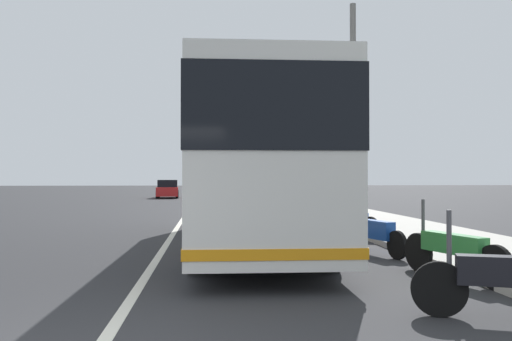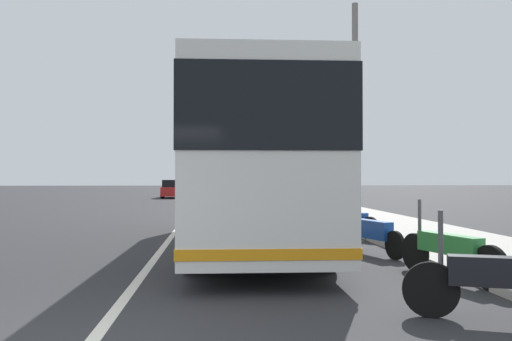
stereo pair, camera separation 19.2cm
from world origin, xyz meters
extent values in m
cube|color=#B2ADA3|center=(10.00, -7.04, 0.07)|extent=(110.00, 3.60, 0.14)
cube|color=silver|center=(10.00, 0.00, 0.00)|extent=(110.00, 0.16, 0.01)
cube|color=silver|center=(8.45, -2.10, 1.97)|extent=(11.60, 2.80, 3.24)
cube|color=black|center=(8.45, -2.10, 2.68)|extent=(11.64, 2.84, 1.26)
cube|color=orange|center=(8.45, -2.10, 0.60)|extent=(11.63, 2.83, 0.16)
cylinder|color=black|center=(12.17, -0.97, 0.50)|extent=(1.01, 0.32, 1.00)
cylinder|color=black|center=(12.13, -3.36, 0.50)|extent=(1.01, 0.32, 1.00)
cylinder|color=black|center=(4.78, -0.83, 0.50)|extent=(1.01, 0.32, 1.00)
cylinder|color=black|center=(4.74, -3.22, 0.50)|extent=(1.01, 0.32, 1.00)
cylinder|color=black|center=(1.53, -3.81, 0.33)|extent=(0.30, 0.65, 0.66)
cube|color=black|center=(1.28, -4.53, 0.58)|extent=(0.61, 1.16, 0.34)
cylinder|color=#4C4C51|center=(1.49, -3.92, 0.93)|extent=(0.06, 0.06, 0.70)
cylinder|color=black|center=(4.55, -4.79, 0.34)|extent=(0.67, 0.26, 0.68)
cylinder|color=black|center=(2.87, -5.28, 0.34)|extent=(0.67, 0.26, 0.68)
cube|color=#338C3F|center=(3.71, -5.03, 0.59)|extent=(1.33, 0.60, 0.32)
cylinder|color=#4C4C51|center=(4.43, -4.83, 0.94)|extent=(0.06, 0.06, 0.70)
cylinder|color=black|center=(7.37, -4.42, 0.29)|extent=(0.59, 0.25, 0.59)
cylinder|color=black|center=(5.87, -4.88, 0.29)|extent=(0.59, 0.25, 0.59)
cube|color=#1947A5|center=(6.62, -4.65, 0.54)|extent=(1.20, 0.58, 0.39)
cylinder|color=#4C4C51|center=(7.26, -4.45, 0.89)|extent=(0.06, 0.06, 0.70)
cylinder|color=black|center=(10.46, -4.66, 0.32)|extent=(0.61, 0.35, 0.64)
cylinder|color=black|center=(9.07, -5.32, 0.32)|extent=(0.61, 0.35, 0.64)
cube|color=#1947A5|center=(9.77, -4.99, 0.57)|extent=(1.14, 0.71, 0.30)
cylinder|color=#4C4C51|center=(10.35, -4.71, 0.92)|extent=(0.06, 0.06, 0.70)
cube|color=red|center=(39.45, 2.37, 0.54)|extent=(4.29, 1.95, 0.72)
cube|color=black|center=(39.53, 2.38, 1.20)|extent=(2.06, 1.70, 0.59)
cylinder|color=black|center=(38.10, 1.51, 0.32)|extent=(0.65, 0.25, 0.64)
cylinder|color=black|center=(38.02, 3.08, 0.32)|extent=(0.65, 0.25, 0.64)
cylinder|color=black|center=(40.87, 1.66, 0.32)|extent=(0.65, 0.25, 0.64)
cylinder|color=black|center=(40.79, 3.23, 0.32)|extent=(0.65, 0.25, 0.64)
cube|color=#2D7238|center=(37.57, -2.14, 0.57)|extent=(4.76, 2.09, 0.78)
cube|color=black|center=(37.27, -2.15, 1.19)|extent=(2.22, 1.81, 0.47)
cylinder|color=black|center=(39.07, -1.21, 0.32)|extent=(0.65, 0.25, 0.64)
cylinder|color=black|center=(39.15, -2.90, 0.32)|extent=(0.65, 0.25, 0.64)
cylinder|color=black|center=(35.99, -1.37, 0.32)|extent=(0.65, 0.25, 0.64)
cylinder|color=black|center=(36.07, -3.06, 0.32)|extent=(0.65, 0.25, 0.64)
cylinder|color=slate|center=(15.60, -6.69, 4.26)|extent=(0.24, 0.24, 8.51)
camera|label=1|loc=(-4.56, -1.07, 1.67)|focal=36.93mm
camera|label=2|loc=(-4.58, -1.26, 1.67)|focal=36.93mm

